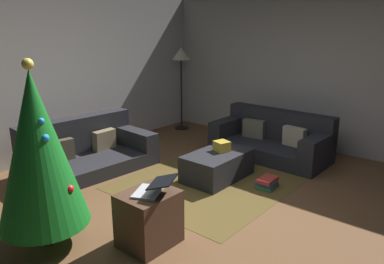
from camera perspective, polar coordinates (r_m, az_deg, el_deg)
ground_plane at (r=4.22m, az=2.70°, el=-12.74°), size 6.40×6.40×0.00m
rear_partition at (r=6.18m, az=-21.13°, el=8.10°), size 6.40×0.12×2.60m
corner_partition at (r=6.54m, az=20.08°, el=8.56°), size 0.12×6.40×2.60m
couch_left at (r=5.66m, az=-15.97°, el=-2.87°), size 1.84×1.10×0.73m
couch_right at (r=6.11m, az=12.24°, el=-1.14°), size 0.90×1.84×0.72m
ottoman at (r=5.14m, az=3.95°, el=-5.14°), size 0.98×0.59×0.37m
gift_box at (r=5.13m, az=4.60°, el=-2.17°), size 0.23×0.24×0.14m
tv_remote at (r=5.20m, az=4.79°, el=-2.59°), size 0.07×0.17×0.02m
christmas_tree at (r=3.61m, az=-22.59°, el=-2.58°), size 0.83×0.83×1.77m
side_table at (r=3.64m, az=-6.63°, el=-13.06°), size 0.52×0.44×0.53m
laptop at (r=3.48m, az=-5.95°, el=-8.56°), size 0.44×0.47×0.17m
book_stack at (r=4.95m, az=11.46°, el=-7.67°), size 0.32×0.25×0.15m
corner_lamp at (r=7.44m, az=-1.67°, el=11.00°), size 0.36×0.36×1.64m
area_rug at (r=5.20m, az=3.91°, el=-7.00°), size 2.60×2.00×0.01m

